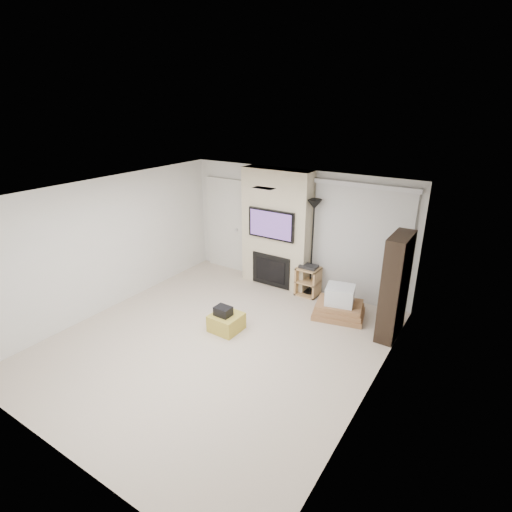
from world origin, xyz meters
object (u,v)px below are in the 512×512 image
Objects in this scene: floor_lamp at (313,221)px; bookshelf at (395,287)px; ottoman at (226,322)px; av_stand at (308,279)px; box_stack at (339,305)px.

floor_lamp is 1.11× the size of bookshelf.
floor_lamp is at bearing 74.04° from ottoman.
box_stack is (0.88, -0.50, -0.11)m from av_stand.
floor_lamp is at bearing 159.18° from bookshelf.
floor_lamp is 1.91× the size of box_stack.
box_stack is at bearing -29.60° from av_stand.
ottoman is at bearing -150.00° from bookshelf.
box_stack is at bearing 45.62° from ottoman.
ottoman is 0.76× the size of av_stand.
av_stand is 1.02m from box_stack.
ottoman is 2.11m from av_stand.
av_stand is (-0.01, -0.09, -1.22)m from floor_lamp.
av_stand is at bearing 150.40° from box_stack.
ottoman is 0.25× the size of floor_lamp.
av_stand is at bearing 73.52° from ottoman.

